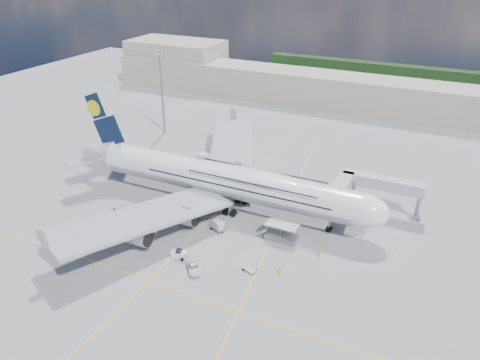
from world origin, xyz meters
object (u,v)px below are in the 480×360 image
at_px(dolly_back, 127,212).
at_px(dolly_nose_far, 250,269).
at_px(airliner, 225,180).
at_px(catering_truck_outer, 226,147).
at_px(crew_wing, 172,211).
at_px(service_van, 193,268).
at_px(cone_nose, 400,255).
at_px(dolly_nose_near, 218,225).
at_px(cone_wing_left_inner, 227,174).
at_px(cone_wing_right_inner, 124,224).
at_px(dolly_row_a, 120,209).
at_px(crew_tug, 156,232).
at_px(jet_bridge, 366,186).
at_px(dolly_row_b, 145,215).
at_px(crew_van, 280,269).
at_px(crew_nose, 319,252).
at_px(light_mast, 162,92).
at_px(catering_truck_inner, 209,163).
at_px(cargo_loader, 281,234).
at_px(cone_tail, 98,179).
at_px(baggage_tug, 179,254).
at_px(dolly_row_c, 143,236).
at_px(cone_wing_right_outer, 114,264).
at_px(crew_loader, 286,229).
at_px(cone_wing_left_outer, 231,164).

bearing_deg(dolly_back, dolly_nose_far, -19.45).
xyz_separation_m(airliner, catering_truck_outer, (-14.27, 28.07, -4.94)).
relative_size(dolly_back, crew_wing, 1.76).
relative_size(service_van, crew_wing, 2.60).
bearing_deg(cone_nose, dolly_nose_near, -168.90).
bearing_deg(cone_nose, dolly_back, -170.32).
bearing_deg(cone_wing_left_inner, cone_wing_right_inner, -105.20).
bearing_deg(dolly_row_a, crew_tug, -6.09).
distance_m(jet_bridge, dolly_row_a, 56.01).
distance_m(dolly_row_a, dolly_row_b, 6.88).
bearing_deg(dolly_nose_near, dolly_row_a, -149.91).
xyz_separation_m(catering_truck_outer, crew_van, (34.83, -45.97, -0.98)).
distance_m(dolly_row_b, crew_nose, 39.69).
relative_size(light_mast, dolly_nose_far, 8.21).
bearing_deg(light_mast, dolly_nose_far, -44.53).
distance_m(dolly_row_b, catering_truck_inner, 28.17).
relative_size(cargo_loader, cone_tail, 15.60).
xyz_separation_m(cargo_loader, service_van, (-10.85, -16.95, -0.58)).
relative_size(crew_tug, cone_wing_left_inner, 4.02).
bearing_deg(baggage_tug, crew_van, -4.40).
height_order(dolly_row_c, catering_truck_inner, catering_truck_inner).
bearing_deg(crew_van, cone_wing_left_inner, -6.34).
relative_size(cargo_loader, catering_truck_outer, 1.13).
height_order(dolly_back, cone_wing_right_outer, cone_wing_right_outer).
distance_m(dolly_row_b, dolly_row_c, 9.85).
relative_size(jet_bridge, baggage_tug, 5.84).
relative_size(catering_truck_outer, cone_nose, 14.37).
xyz_separation_m(crew_wing, crew_tug, (1.85, -9.06, 0.06)).
xyz_separation_m(dolly_row_a, cone_nose, (60.84, 9.75, -0.07)).
xyz_separation_m(light_mast, dolly_row_a, (19.20, -47.16, -12.88)).
xyz_separation_m(dolly_row_c, catering_truck_outer, (-5.55, 48.13, 0.81)).
height_order(catering_truck_outer, cone_nose, catering_truck_outer).
relative_size(dolly_nose_near, cone_wing_left_inner, 7.75).
bearing_deg(airliner, dolly_row_b, -140.03).
bearing_deg(dolly_nose_near, crew_loader, 45.58).
xyz_separation_m(baggage_tug, cone_tail, (-37.28, 19.82, -0.55)).
xyz_separation_m(light_mast, dolly_nose_near, (43.44, -44.59, -12.06)).
bearing_deg(dolly_nose_far, jet_bridge, 88.51).
distance_m(catering_truck_inner, cone_wing_left_outer, 6.93).
relative_size(dolly_row_b, dolly_nose_near, 0.85).
xyz_separation_m(dolly_row_a, catering_truck_outer, (6.79, 40.24, 1.60)).
bearing_deg(dolly_nose_far, dolly_back, -167.99).
bearing_deg(airliner, crew_loader, -14.28).
relative_size(baggage_tug, cone_wing_left_outer, 5.80).
bearing_deg(dolly_nose_far, airliner, 151.64).
xyz_separation_m(dolly_back, cone_wing_left_inner, (11.42, 27.74, -0.11)).
bearing_deg(crew_nose, cone_wing_left_outer, 127.43).
bearing_deg(cone_nose, cargo_loader, -168.57).
relative_size(dolly_row_a, cone_nose, 6.00).
xyz_separation_m(dolly_row_c, service_van, (14.42, -4.00, -0.44)).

